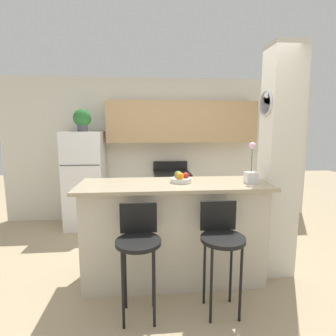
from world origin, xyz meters
name	(u,v)px	position (x,y,z in m)	size (l,w,h in m)	color
ground_plane	(174,277)	(0.00, 0.00, 0.00)	(14.00, 14.00, 0.00)	tan
wall_back	(170,139)	(0.14, 2.00, 1.48)	(5.60, 0.38, 2.55)	silver
pillar_right	(279,164)	(1.18, 0.04, 1.28)	(0.38, 0.32, 2.55)	silver
counter_bar	(174,231)	(0.00, 0.00, 0.55)	(2.02, 0.72, 1.09)	beige
refrigerator	(85,180)	(-1.32, 1.71, 0.81)	(0.63, 0.63, 1.61)	white
stove_range	(172,197)	(0.16, 1.73, 0.46)	(0.62, 0.62, 1.07)	white
bar_stool_left	(138,243)	(-0.37, -0.56, 0.68)	(0.40, 0.40, 1.00)	black
bar_stool_right	(221,239)	(0.37, -0.56, 0.68)	(0.40, 0.40, 1.00)	black
potted_plant_on_fridge	(82,119)	(-1.32, 1.71, 1.82)	(0.29, 0.29, 0.36)	#4C4C51
orchid_vase	(251,172)	(0.82, -0.07, 1.21)	(0.12, 0.12, 0.44)	white
fruit_bowl	(181,178)	(0.08, 0.02, 1.13)	(0.23, 0.23, 0.12)	silver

